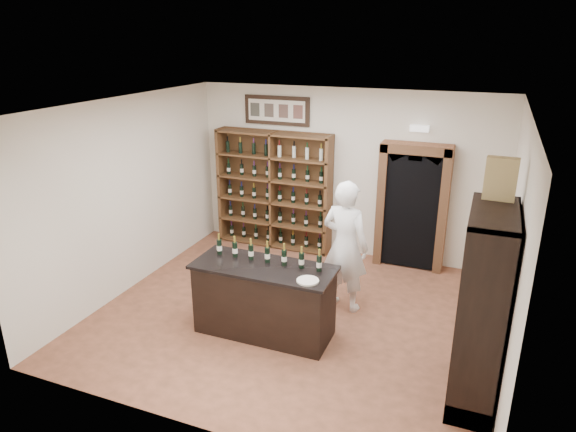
# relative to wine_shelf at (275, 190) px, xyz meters

# --- Properties ---
(floor) EXTENTS (5.50, 5.50, 0.00)m
(floor) POSITION_rel_wine_shelf_xyz_m (1.30, -2.33, -1.10)
(floor) COLOR #97553C
(floor) RESTS_ON ground
(ceiling) EXTENTS (5.50, 5.50, 0.00)m
(ceiling) POSITION_rel_wine_shelf_xyz_m (1.30, -2.33, 1.90)
(ceiling) COLOR white
(ceiling) RESTS_ON wall_back
(wall_back) EXTENTS (5.50, 0.04, 3.00)m
(wall_back) POSITION_rel_wine_shelf_xyz_m (1.30, 0.17, 0.40)
(wall_back) COLOR silver
(wall_back) RESTS_ON ground
(wall_left) EXTENTS (0.04, 5.00, 3.00)m
(wall_left) POSITION_rel_wine_shelf_xyz_m (-1.45, -2.33, 0.40)
(wall_left) COLOR silver
(wall_left) RESTS_ON ground
(wall_right) EXTENTS (0.04, 5.00, 3.00)m
(wall_right) POSITION_rel_wine_shelf_xyz_m (4.05, -2.33, 0.40)
(wall_right) COLOR silver
(wall_right) RESTS_ON ground
(wine_shelf) EXTENTS (2.20, 0.38, 2.20)m
(wine_shelf) POSITION_rel_wine_shelf_xyz_m (0.00, 0.00, 0.00)
(wine_shelf) COLOR brown
(wine_shelf) RESTS_ON ground
(framed_picture) EXTENTS (1.25, 0.04, 0.52)m
(framed_picture) POSITION_rel_wine_shelf_xyz_m (0.00, 0.14, 1.45)
(framed_picture) COLOR black
(framed_picture) RESTS_ON wall_back
(arched_doorway) EXTENTS (1.17, 0.35, 2.17)m
(arched_doorway) POSITION_rel_wine_shelf_xyz_m (2.55, -0.00, 0.04)
(arched_doorway) COLOR black
(arched_doorway) RESTS_ON ground
(emergency_light) EXTENTS (0.30, 0.10, 0.10)m
(emergency_light) POSITION_rel_wine_shelf_xyz_m (2.55, 0.09, 1.30)
(emergency_light) COLOR white
(emergency_light) RESTS_ON wall_back
(tasting_counter) EXTENTS (1.88, 0.78, 1.00)m
(tasting_counter) POSITION_rel_wine_shelf_xyz_m (1.10, -2.93, -0.61)
(tasting_counter) COLOR black
(tasting_counter) RESTS_ON ground
(counter_bottle_0) EXTENTS (0.07, 0.07, 0.30)m
(counter_bottle_0) POSITION_rel_wine_shelf_xyz_m (0.38, -2.81, 0.01)
(counter_bottle_0) COLOR black
(counter_bottle_0) RESTS_ON tasting_counter
(counter_bottle_1) EXTENTS (0.07, 0.07, 0.30)m
(counter_bottle_1) POSITION_rel_wine_shelf_xyz_m (0.62, -2.81, 0.01)
(counter_bottle_1) COLOR black
(counter_bottle_1) RESTS_ON tasting_counter
(counter_bottle_2) EXTENTS (0.07, 0.07, 0.30)m
(counter_bottle_2) POSITION_rel_wine_shelf_xyz_m (0.86, -2.81, 0.01)
(counter_bottle_2) COLOR black
(counter_bottle_2) RESTS_ON tasting_counter
(counter_bottle_3) EXTENTS (0.07, 0.07, 0.30)m
(counter_bottle_3) POSITION_rel_wine_shelf_xyz_m (1.10, -2.81, 0.01)
(counter_bottle_3) COLOR black
(counter_bottle_3) RESTS_ON tasting_counter
(counter_bottle_4) EXTENTS (0.07, 0.07, 0.30)m
(counter_bottle_4) POSITION_rel_wine_shelf_xyz_m (1.34, -2.81, 0.01)
(counter_bottle_4) COLOR black
(counter_bottle_4) RESTS_ON tasting_counter
(counter_bottle_5) EXTENTS (0.07, 0.07, 0.30)m
(counter_bottle_5) POSITION_rel_wine_shelf_xyz_m (1.58, -2.81, 0.01)
(counter_bottle_5) COLOR black
(counter_bottle_5) RESTS_ON tasting_counter
(counter_bottle_6) EXTENTS (0.07, 0.07, 0.30)m
(counter_bottle_6) POSITION_rel_wine_shelf_xyz_m (1.82, -2.81, 0.01)
(counter_bottle_6) COLOR black
(counter_bottle_6) RESTS_ON tasting_counter
(side_cabinet) EXTENTS (0.48, 1.20, 2.20)m
(side_cabinet) POSITION_rel_wine_shelf_xyz_m (3.82, -3.23, -0.35)
(side_cabinet) COLOR black
(side_cabinet) RESTS_ON ground
(shopkeeper) EXTENTS (0.79, 0.61, 1.95)m
(shopkeeper) POSITION_rel_wine_shelf_xyz_m (1.89, -1.84, -0.12)
(shopkeeper) COLOR white
(shopkeeper) RESTS_ON ground
(plate) EXTENTS (0.28, 0.28, 0.02)m
(plate) POSITION_rel_wine_shelf_xyz_m (1.79, -3.14, -0.09)
(plate) COLOR silver
(plate) RESTS_ON tasting_counter
(wine_crate) EXTENTS (0.33, 0.15, 0.46)m
(wine_crate) POSITION_rel_wine_shelf_xyz_m (3.80, -2.83, 1.33)
(wine_crate) COLOR tan
(wine_crate) RESTS_ON side_cabinet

